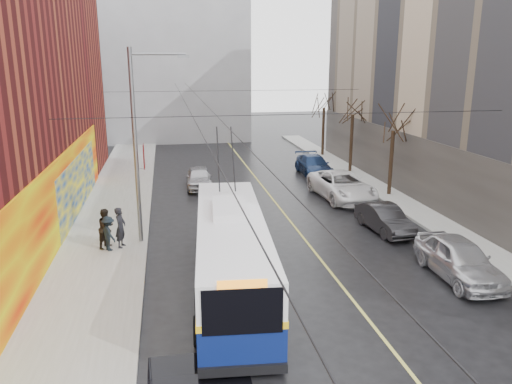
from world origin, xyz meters
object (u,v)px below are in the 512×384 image
pedestrian_b (106,228)px  trolleybus (231,252)px  tree_near (394,118)px  pedestrian_a (121,227)px  tree_far (324,99)px  parked_car_d (314,165)px  tree_mid (353,104)px  streetlight_pole (139,142)px  parked_car_b (385,219)px  following_car (199,178)px  parked_car_a (459,259)px  parked_car_c (342,186)px  pedestrian_c (109,233)px

pedestrian_b → trolleybus: bearing=-105.3°
tree_near → pedestrian_a: (-16.14, -6.64, -3.89)m
tree_far → pedestrian_b: 26.87m
tree_near → parked_car_d: bearing=113.9°
tree_near → pedestrian_a: tree_near is taller
tree_mid → trolleybus: (-11.71, -18.58, -3.74)m
streetlight_pole → tree_mid: size_ratio=1.35×
tree_mid → parked_car_b: 14.49m
parked_car_d → following_car: parked_car_d is taller
parked_car_a → following_car: bearing=120.4°
parked_car_a → pedestrian_a: size_ratio=2.55×
tree_near → parked_car_c: size_ratio=1.06×
parked_car_c → pedestrian_c: size_ratio=3.79×
parked_car_b → pedestrian_b: size_ratio=2.24×
tree_mid → pedestrian_c: (-16.64, -13.97, -4.31)m
parked_car_c → tree_far: bearing=72.8°
tree_near → following_car: tree_near is taller
streetlight_pole → tree_near: 16.28m
following_car → pedestrian_c: bearing=-111.2°
tree_near → following_car: size_ratio=1.53×
trolleybus → pedestrian_a: bearing=136.4°
tree_near → parked_car_a: size_ratio=1.34×
parked_car_c → pedestrian_c: (-13.44, -6.94, 0.11)m
tree_mid → streetlight_pole: bearing=-139.3°
tree_mid → pedestrian_a: size_ratio=3.57×
parked_car_a → streetlight_pole: bearing=155.0°
tree_mid → pedestrian_b: (-16.77, -13.59, -4.19)m
tree_mid → following_car: (-11.85, -2.68, -4.54)m
streetlight_pole → parked_car_d: bearing=46.4°
tree_near → parked_car_d: size_ratio=1.27×
streetlight_pole → tree_mid: streetlight_pole is taller
streetlight_pole → parked_car_c: streetlight_pole is taller
streetlight_pole → following_car: (3.29, 10.32, -4.13)m
parked_car_b → pedestrian_b: pedestrian_b is taller
streetlight_pole → tree_mid: bearing=40.7°
trolleybus → parked_car_d: bearing=69.1°
tree_far → streetlight_pole: bearing=-127.1°
tree_far → trolleybus: bearing=-114.6°
trolleybus → following_car: (-0.14, 15.90, -0.80)m
trolleybus → following_car: 15.92m
pedestrian_a → pedestrian_b: pedestrian_a is taller
tree_far → pedestrian_a: bearing=-128.0°
streetlight_pole → parked_car_d: 18.08m
parked_car_c → streetlight_pole: bearing=-157.8°
parked_car_a → pedestrian_b: size_ratio=2.60×
parked_car_a → parked_car_c: (-0.52, 12.14, 0.02)m
streetlight_pole → parked_car_a: bearing=-26.4°
parked_car_b → pedestrian_b: 13.58m
tree_mid → trolleybus: tree_mid is taller
pedestrian_a → pedestrian_b: size_ratio=1.02×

